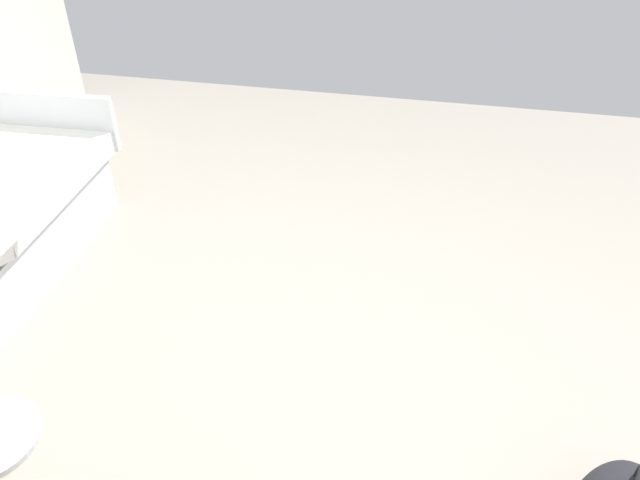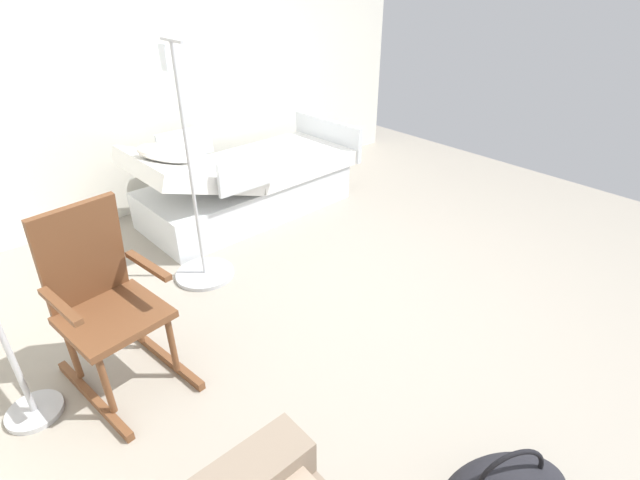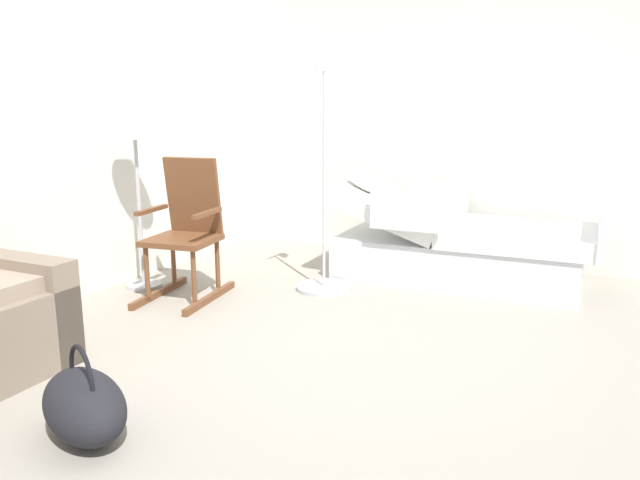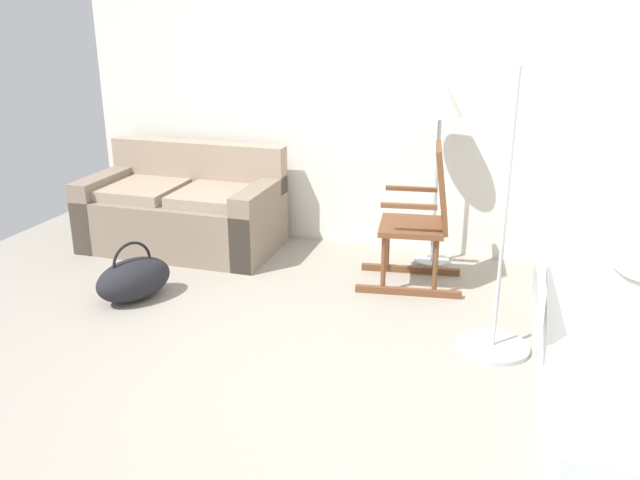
% 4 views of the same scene
% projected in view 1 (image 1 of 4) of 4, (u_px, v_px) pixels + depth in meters
% --- Properties ---
extents(ground_plane, '(6.35, 6.35, 0.00)m').
position_uv_depth(ground_plane, '(292.00, 337.00, 3.08)').
color(ground_plane, gray).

